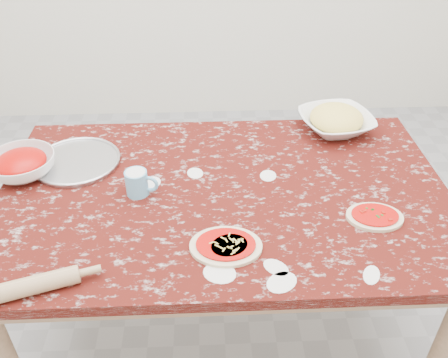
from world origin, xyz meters
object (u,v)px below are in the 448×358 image
(cheese_bowl, at_px, (336,123))
(rolling_pin, at_px, (30,286))
(sauce_bowl, at_px, (22,165))
(flour_mug, at_px, (138,183))
(pizza_tray, at_px, (77,162))
(worktable, at_px, (224,208))

(cheese_bowl, distance_m, rolling_pin, 1.34)
(sauce_bowl, relative_size, rolling_pin, 0.94)
(rolling_pin, bearing_deg, cheese_bowl, 38.88)
(sauce_bowl, distance_m, flour_mug, 0.46)
(pizza_tray, xyz_separation_m, rolling_pin, (0.01, -0.64, 0.02))
(pizza_tray, height_order, cheese_bowl, cheese_bowl)
(flour_mug, relative_size, rolling_pin, 0.44)
(flour_mug, distance_m, rolling_pin, 0.50)
(pizza_tray, distance_m, rolling_pin, 0.64)
(worktable, xyz_separation_m, sauce_bowl, (-0.74, 0.13, 0.12))
(worktable, bearing_deg, sauce_bowl, 169.67)
(rolling_pin, bearing_deg, sauce_bowl, 108.14)
(worktable, height_order, sauce_bowl, sauce_bowl)
(pizza_tray, bearing_deg, sauce_bowl, -161.17)
(worktable, xyz_separation_m, pizza_tray, (-0.56, 0.20, 0.09))
(worktable, height_order, flour_mug, flour_mug)
(pizza_tray, distance_m, sauce_bowl, 0.20)
(pizza_tray, height_order, flour_mug, flour_mug)
(cheese_bowl, relative_size, rolling_pin, 1.13)
(cheese_bowl, height_order, flour_mug, flour_mug)
(flour_mug, bearing_deg, rolling_pin, -119.94)
(cheese_bowl, bearing_deg, worktable, -140.78)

